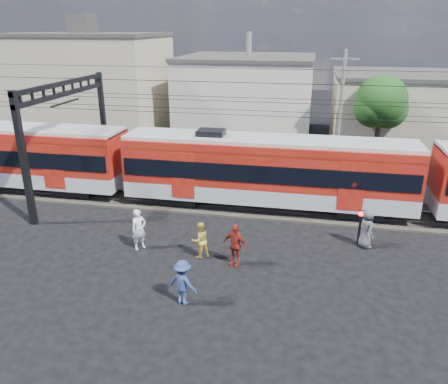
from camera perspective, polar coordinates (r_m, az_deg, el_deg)
The scene contains 17 objects.
ground at distance 18.63m, azimuth -3.16°, elevation -11.16°, with size 120.00×120.00×0.00m, color black.
track_bed at distance 25.58m, azimuth 1.25°, elevation -1.70°, with size 70.00×3.40×0.12m, color #2D2823.
rail_near at distance 24.85m, azimuth 0.95°, elevation -2.10°, with size 70.00×0.12×0.12m, color #59544C.
rail_far at distance 26.22m, azimuth 1.54°, elevation -0.84°, with size 70.00×0.12×0.12m, color #59544C.
commuter_train at distance 24.52m, azimuth 6.15°, elevation 3.00°, with size 50.30×3.08×4.17m.
catenary at distance 26.94m, azimuth -17.37°, elevation 9.80°, with size 70.00×9.30×7.52m.
building_west at distance 44.87m, azimuth -17.29°, elevation 13.27°, with size 14.28×10.20×9.30m.
building_midwest at distance 43.15m, azimuth 3.15°, elevation 12.53°, with size 12.24×12.24×7.30m.
building_mideast at distance 41.06m, azimuth 25.47°, elevation 9.45°, with size 16.32×10.20×6.30m.
utility_pole_mid at distance 30.80m, azimuth 14.93°, elevation 10.18°, with size 1.80×0.24×8.50m.
tree_near at distance 34.15m, azimuth 20.13°, elevation 10.84°, with size 3.82×3.64×6.72m.
pedestrian_a at distance 20.84m, azimuth -11.04°, elevation -4.80°, with size 0.72×0.47×1.96m, color silver.
pedestrian_b at distance 19.78m, azimuth -3.14°, elevation -6.28°, with size 0.83×0.65×1.71m, color gold.
pedestrian_c at distance 16.70m, azimuth -5.39°, elevation -11.69°, with size 1.17×0.67×1.81m, color navy.
pedestrian_d at distance 19.07m, azimuth 1.42°, elevation -6.93°, with size 1.15×0.48×1.96m, color maroon.
pedestrian_e at distance 21.68m, azimuth 18.11°, elevation -4.53°, with size 0.93×0.61×1.91m, color #4F5055.
crossing_signal at distance 21.68m, azimuth 17.38°, elevation -3.64°, with size 0.26×0.26×1.78m.
Camera 1 is at (4.08, -15.27, 9.86)m, focal length 35.00 mm.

